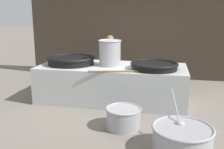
{
  "coord_description": "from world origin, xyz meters",
  "views": [
    {
      "loc": [
        1.23,
        -6.03,
        2.12
      ],
      "look_at": [
        0.0,
        0.0,
        0.65
      ],
      "focal_mm": 42.0,
      "sensor_mm": 36.0,
      "label": 1
    }
  ],
  "objects_px": {
    "giant_wok_far": "(154,65)",
    "prep_bowl_meat": "(123,117)",
    "prep_bowl_vegetables": "(182,138)",
    "cook": "(110,60)",
    "stock_pot": "(110,52)",
    "giant_wok_near": "(71,60)"
  },
  "relations": [
    {
      "from": "stock_pot",
      "to": "prep_bowl_meat",
      "type": "xyz_separation_m",
      "value": [
        0.58,
        -1.55,
        -0.96
      ]
    },
    {
      "from": "prep_bowl_vegetables",
      "to": "prep_bowl_meat",
      "type": "height_order",
      "value": "prep_bowl_vegetables"
    },
    {
      "from": "giant_wok_near",
      "to": "giant_wok_far",
      "type": "relative_size",
      "value": 1.08
    },
    {
      "from": "giant_wok_far",
      "to": "prep_bowl_meat",
      "type": "xyz_separation_m",
      "value": [
        -0.48,
        -1.36,
        -0.73
      ]
    },
    {
      "from": "giant_wok_far",
      "to": "stock_pot",
      "type": "height_order",
      "value": "stock_pot"
    },
    {
      "from": "prep_bowl_vegetables",
      "to": "prep_bowl_meat",
      "type": "relative_size",
      "value": 1.82
    },
    {
      "from": "stock_pot",
      "to": "prep_bowl_meat",
      "type": "height_order",
      "value": "stock_pot"
    },
    {
      "from": "giant_wok_near",
      "to": "prep_bowl_vegetables",
      "type": "relative_size",
      "value": 0.96
    },
    {
      "from": "giant_wok_far",
      "to": "cook",
      "type": "height_order",
      "value": "cook"
    },
    {
      "from": "giant_wok_near",
      "to": "stock_pot",
      "type": "distance_m",
      "value": 1.0
    },
    {
      "from": "prep_bowl_vegetables",
      "to": "cook",
      "type": "bearing_deg",
      "value": 119.14
    },
    {
      "from": "giant_wok_near",
      "to": "giant_wok_far",
      "type": "bearing_deg",
      "value": -4.75
    },
    {
      "from": "giant_wok_far",
      "to": "prep_bowl_meat",
      "type": "height_order",
      "value": "giant_wok_far"
    },
    {
      "from": "giant_wok_near",
      "to": "giant_wok_far",
      "type": "distance_m",
      "value": 2.04
    },
    {
      "from": "stock_pot",
      "to": "cook",
      "type": "bearing_deg",
      "value": 102.06
    },
    {
      "from": "cook",
      "to": "prep_bowl_meat",
      "type": "bearing_deg",
      "value": 99.29
    },
    {
      "from": "giant_wok_far",
      "to": "giant_wok_near",
      "type": "bearing_deg",
      "value": 175.25
    },
    {
      "from": "giant_wok_near",
      "to": "stock_pot",
      "type": "height_order",
      "value": "stock_pot"
    },
    {
      "from": "giant_wok_far",
      "to": "cook",
      "type": "distance_m",
      "value": 1.79
    },
    {
      "from": "giant_wok_near",
      "to": "prep_bowl_meat",
      "type": "xyz_separation_m",
      "value": [
        1.56,
        -1.53,
        -0.75
      ]
    },
    {
      "from": "giant_wok_near",
      "to": "prep_bowl_vegetables",
      "type": "height_order",
      "value": "giant_wok_near"
    },
    {
      "from": "giant_wok_far",
      "to": "cook",
      "type": "bearing_deg",
      "value": 136.1
    }
  ]
}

